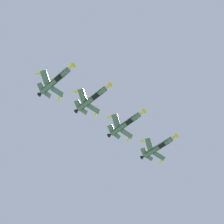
# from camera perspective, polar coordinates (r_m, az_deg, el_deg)

# --- Properties ---
(fighter_jet_lead) EXTENTS (10.97, 14.27, 5.33)m
(fighter_jet_lead) POSITION_cam_1_polar(r_m,az_deg,el_deg) (155.44, 5.68, -4.27)
(fighter_jet_lead) COLOR #4C5666
(fighter_jet_left_wing) EXTENTS (10.88, 14.27, 5.47)m
(fighter_jet_left_wing) POSITION_cam_1_polar(r_m,az_deg,el_deg) (145.05, 1.69, -1.44)
(fighter_jet_left_wing) COLOR #4C5666
(fighter_jet_right_wing) EXTENTS (10.93, 14.27, 5.39)m
(fighter_jet_right_wing) POSITION_cam_1_polar(r_m,az_deg,el_deg) (141.79, -2.41, 1.65)
(fighter_jet_right_wing) COLOR #4C5666
(fighter_jet_left_outer) EXTENTS (10.90, 14.27, 5.44)m
(fighter_jet_left_outer) POSITION_cam_1_polar(r_m,az_deg,el_deg) (135.03, -6.89, 3.82)
(fighter_jet_left_outer) COLOR #4C5666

